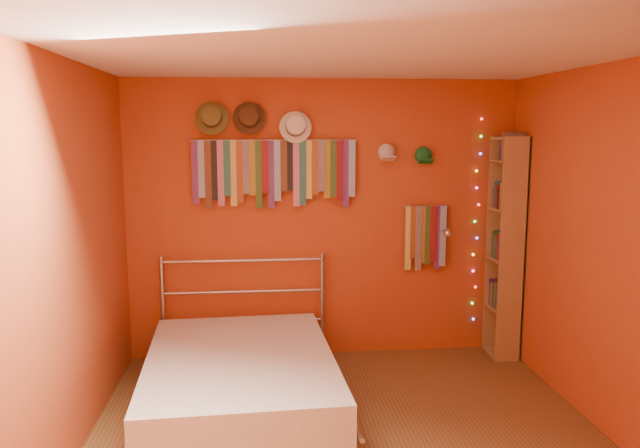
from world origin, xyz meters
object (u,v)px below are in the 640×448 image
object	(u,v)px
tie_rack	(274,169)
bookshelf	(510,246)
reading_lamp	(446,233)
bed	(241,379)

from	to	relation	value
tie_rack	bookshelf	xyz separation A→B (m)	(2.10, -0.16, -0.69)
tie_rack	reading_lamp	distance (m)	1.63
reading_lamp	bed	size ratio (longest dim) A/B	0.14
bookshelf	tie_rack	bearing A→B (deg)	175.79
reading_lamp	tie_rack	bearing A→B (deg)	174.25
tie_rack	bookshelf	distance (m)	2.22
reading_lamp	bed	world-z (taller)	reading_lamp
reading_lamp	bed	bearing A→B (deg)	-153.82
bed	reading_lamp	bearing A→B (deg)	23.18
reading_lamp	bookshelf	xyz separation A→B (m)	(0.58, -0.00, -0.13)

